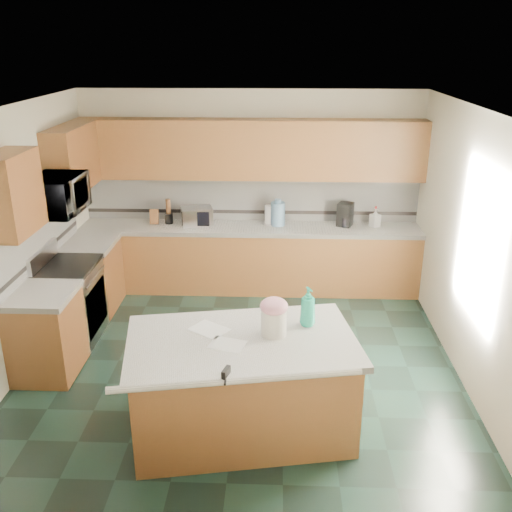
{
  "coord_description": "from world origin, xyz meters",
  "views": [
    {
      "loc": [
        0.38,
        -5.37,
        3.32
      ],
      "look_at": [
        0.15,
        0.35,
        1.12
      ],
      "focal_mm": 40.0,
      "sensor_mm": 36.0,
      "label": 1
    }
  ],
  "objects_px": {
    "island_top": "(242,343)",
    "toaster_oven": "(197,216)",
    "island_base": "(242,388)",
    "coffee_maker": "(345,214)",
    "soap_bottle_island": "(308,307)",
    "treat_jar": "(274,322)",
    "knife_block": "(154,217)"
  },
  "relations": [
    {
      "from": "soap_bottle_island",
      "to": "knife_block",
      "type": "xyz_separation_m",
      "value": [
        -1.97,
        2.87,
        -0.08
      ]
    },
    {
      "from": "treat_jar",
      "to": "soap_bottle_island",
      "type": "bearing_deg",
      "value": 34.93
    },
    {
      "from": "island_base",
      "to": "coffee_maker",
      "type": "relative_size",
      "value": 5.81
    },
    {
      "from": "treat_jar",
      "to": "coffee_maker",
      "type": "xyz_separation_m",
      "value": [
        0.93,
        3.09,
        0.04
      ]
    },
    {
      "from": "island_base",
      "to": "coffee_maker",
      "type": "height_order",
      "value": "coffee_maker"
    },
    {
      "from": "island_top",
      "to": "toaster_oven",
      "type": "distance_m",
      "value": 3.27
    },
    {
      "from": "knife_block",
      "to": "island_base",
      "type": "bearing_deg",
      "value": -70.68
    },
    {
      "from": "island_base",
      "to": "treat_jar",
      "type": "height_order",
      "value": "treat_jar"
    },
    {
      "from": "treat_jar",
      "to": "coffee_maker",
      "type": "height_order",
      "value": "coffee_maker"
    },
    {
      "from": "treat_jar",
      "to": "knife_block",
      "type": "distance_m",
      "value": 3.49
    },
    {
      "from": "treat_jar",
      "to": "knife_block",
      "type": "xyz_separation_m",
      "value": [
        -1.67,
        3.06,
        -0.01
      ]
    },
    {
      "from": "soap_bottle_island",
      "to": "coffee_maker",
      "type": "distance_m",
      "value": 2.97
    },
    {
      "from": "island_base",
      "to": "soap_bottle_island",
      "type": "bearing_deg",
      "value": 16.92
    },
    {
      "from": "toaster_oven",
      "to": "island_base",
      "type": "bearing_deg",
      "value": -89.9
    },
    {
      "from": "treat_jar",
      "to": "soap_bottle_island",
      "type": "relative_size",
      "value": 0.64
    },
    {
      "from": "soap_bottle_island",
      "to": "toaster_oven",
      "type": "xyz_separation_m",
      "value": [
        -1.38,
        2.87,
        -0.06
      ]
    },
    {
      "from": "knife_block",
      "to": "coffee_maker",
      "type": "height_order",
      "value": "coffee_maker"
    },
    {
      "from": "island_base",
      "to": "toaster_oven",
      "type": "distance_m",
      "value": 3.32
    },
    {
      "from": "island_base",
      "to": "coffee_maker",
      "type": "distance_m",
      "value": 3.47
    },
    {
      "from": "knife_block",
      "to": "toaster_oven",
      "type": "xyz_separation_m",
      "value": [
        0.59,
        0.0,
        0.02
      ]
    },
    {
      "from": "island_top",
      "to": "toaster_oven",
      "type": "bearing_deg",
      "value": 94.33
    },
    {
      "from": "island_top",
      "to": "soap_bottle_island",
      "type": "height_order",
      "value": "soap_bottle_island"
    },
    {
      "from": "toaster_oven",
      "to": "coffee_maker",
      "type": "distance_m",
      "value": 2.02
    },
    {
      "from": "island_base",
      "to": "soap_bottle_island",
      "type": "xyz_separation_m",
      "value": [
        0.57,
        0.29,
        0.67
      ]
    },
    {
      "from": "knife_block",
      "to": "island_top",
      "type": "bearing_deg",
      "value": -70.68
    },
    {
      "from": "island_base",
      "to": "soap_bottle_island",
      "type": "distance_m",
      "value": 0.92
    },
    {
      "from": "island_base",
      "to": "coffee_maker",
      "type": "xyz_separation_m",
      "value": [
        1.2,
        3.19,
        0.65
      ]
    },
    {
      "from": "island_top",
      "to": "soap_bottle_island",
      "type": "distance_m",
      "value": 0.67
    },
    {
      "from": "soap_bottle_island",
      "to": "toaster_oven",
      "type": "height_order",
      "value": "soap_bottle_island"
    },
    {
      "from": "island_base",
      "to": "soap_bottle_island",
      "type": "height_order",
      "value": "soap_bottle_island"
    },
    {
      "from": "island_base",
      "to": "coffee_maker",
      "type": "bearing_deg",
      "value": 59.24
    },
    {
      "from": "knife_block",
      "to": "toaster_oven",
      "type": "height_order",
      "value": "toaster_oven"
    }
  ]
}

